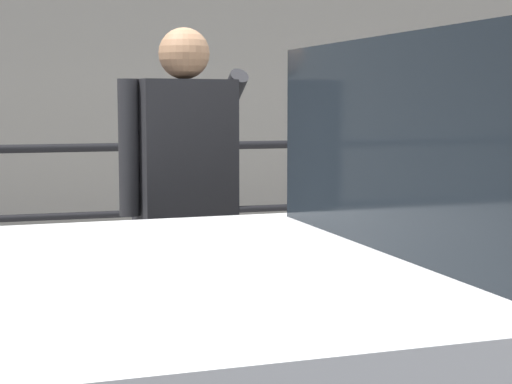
# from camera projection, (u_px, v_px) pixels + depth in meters

# --- Properties ---
(sidewalk_curb) EXTENTS (36.00, 2.77, 0.16)m
(sidewalk_curb) POSITION_uv_depth(u_px,v_px,m) (277.00, 341.00, 5.20)
(sidewalk_curb) COLOR gray
(sidewalk_curb) RESTS_ON ground
(parking_meter) EXTENTS (0.18, 0.19, 1.54)m
(parking_meter) POSITION_uv_depth(u_px,v_px,m) (314.00, 159.00, 4.07)
(parking_meter) COLOR slate
(parking_meter) RESTS_ON sidewalk_curb
(pedestrian_at_meter) EXTENTS (0.63, 0.64, 1.74)m
(pedestrian_at_meter) POSITION_uv_depth(u_px,v_px,m) (185.00, 190.00, 3.87)
(pedestrian_at_meter) COLOR brown
(pedestrian_at_meter) RESTS_ON sidewalk_curb
(background_railing) EXTENTS (24.06, 0.06, 1.10)m
(background_railing) POSITION_uv_depth(u_px,v_px,m) (226.00, 184.00, 6.25)
(background_railing) COLOR black
(background_railing) RESTS_ON sidewalk_curb
(backdrop_wall) EXTENTS (32.00, 0.50, 3.91)m
(backdrop_wall) POSITION_uv_depth(u_px,v_px,m) (177.00, 58.00, 7.83)
(backdrop_wall) COLOR gray
(backdrop_wall) RESTS_ON ground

